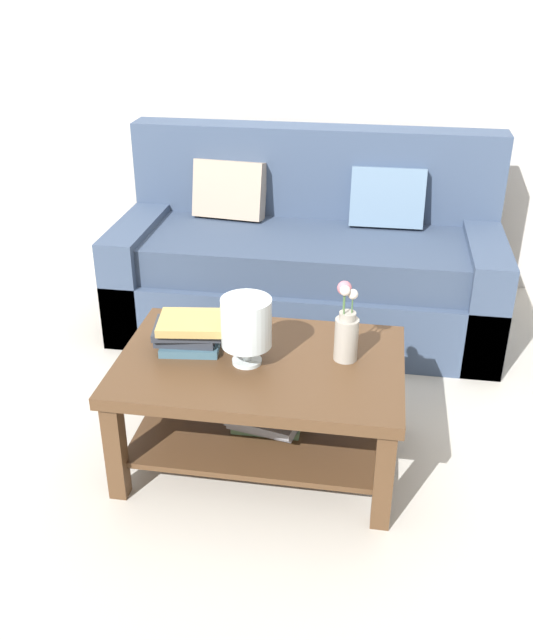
# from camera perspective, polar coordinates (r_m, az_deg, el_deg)

# --- Properties ---
(ground_plane) EXTENTS (10.00, 10.00, 0.00)m
(ground_plane) POSITION_cam_1_polar(r_m,az_deg,el_deg) (3.37, 0.32, -6.96)
(ground_plane) COLOR #B7B2A8
(back_wall) EXTENTS (6.40, 0.12, 2.70)m
(back_wall) POSITION_cam_1_polar(r_m,az_deg,el_deg) (4.46, 3.94, 20.17)
(back_wall) COLOR #BCB7B2
(back_wall) RESTS_ON ground
(couch) EXTENTS (2.08, 0.90, 1.06)m
(couch) POSITION_cam_1_polar(r_m,az_deg,el_deg) (3.99, 3.30, 4.66)
(couch) COLOR #384760
(couch) RESTS_ON ground
(coffee_table) EXTENTS (1.12, 0.75, 0.48)m
(coffee_table) POSITION_cam_1_polar(r_m,az_deg,el_deg) (2.87, -0.45, -5.61)
(coffee_table) COLOR #4C331E
(coffee_table) RESTS_ON ground
(book_stack_main) EXTENTS (0.32, 0.25, 0.13)m
(book_stack_main) POSITION_cam_1_polar(r_m,az_deg,el_deg) (2.87, -6.20, -0.94)
(book_stack_main) COLOR #3D6075
(book_stack_main) RESTS_ON coffee_table
(glass_hurricane_vase) EXTENTS (0.20, 0.20, 0.27)m
(glass_hurricane_vase) POSITION_cam_1_polar(r_m,az_deg,el_deg) (2.69, -1.63, -0.32)
(glass_hurricane_vase) COLOR silver
(glass_hurricane_vase) RESTS_ON coffee_table
(flower_pitcher) EXTENTS (0.09, 0.10, 0.32)m
(flower_pitcher) POSITION_cam_1_polar(r_m,az_deg,el_deg) (2.76, 6.45, -0.83)
(flower_pitcher) COLOR #9E998E
(flower_pitcher) RESTS_ON coffee_table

